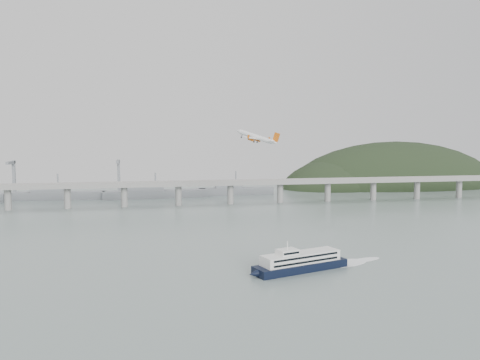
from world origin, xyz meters
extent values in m
plane|color=slate|center=(0.00, 0.00, 0.00)|extent=(900.00, 900.00, 0.00)
cube|color=gray|center=(0.00, 200.00, 20.00)|extent=(800.00, 22.00, 2.20)
cube|color=gray|center=(0.00, 189.50, 22.00)|extent=(800.00, 0.60, 1.80)
cube|color=gray|center=(0.00, 210.50, 22.00)|extent=(800.00, 0.60, 1.80)
cylinder|color=gray|center=(-180.00, 200.00, 9.50)|extent=(6.00, 6.00, 21.00)
cylinder|color=gray|center=(-130.00, 200.00, 9.50)|extent=(6.00, 6.00, 21.00)
cylinder|color=gray|center=(-80.00, 200.00, 9.50)|extent=(6.00, 6.00, 21.00)
cylinder|color=gray|center=(-30.00, 200.00, 9.50)|extent=(6.00, 6.00, 21.00)
cylinder|color=gray|center=(20.00, 200.00, 9.50)|extent=(6.00, 6.00, 21.00)
cylinder|color=gray|center=(70.00, 200.00, 9.50)|extent=(6.00, 6.00, 21.00)
cylinder|color=gray|center=(120.00, 200.00, 9.50)|extent=(6.00, 6.00, 21.00)
cylinder|color=gray|center=(170.00, 200.00, 9.50)|extent=(6.00, 6.00, 21.00)
cylinder|color=gray|center=(220.00, 200.00, 9.50)|extent=(6.00, 6.00, 21.00)
cylinder|color=gray|center=(270.00, 200.00, 9.50)|extent=(6.00, 6.00, 21.00)
ellipsoid|color=black|center=(270.00, 330.00, -18.00)|extent=(320.00, 150.00, 156.00)
ellipsoid|color=black|center=(175.00, 320.00, -12.00)|extent=(140.00, 110.00, 96.00)
ellipsoid|color=black|center=(360.00, 340.00, -25.00)|extent=(220.00, 140.00, 120.00)
cube|color=slate|center=(-150.00, 270.00, 4.00)|extent=(95.67, 20.15, 8.00)
cube|color=slate|center=(-159.50, 270.00, 12.00)|extent=(33.90, 15.02, 8.00)
cylinder|color=slate|center=(-150.00, 270.00, 20.00)|extent=(1.60, 1.60, 14.00)
cube|color=slate|center=(-50.00, 265.00, 4.00)|extent=(110.55, 21.43, 8.00)
cube|color=slate|center=(-61.00, 265.00, 12.00)|extent=(39.01, 16.73, 8.00)
cylinder|color=slate|center=(-50.00, 265.00, 20.00)|extent=(1.60, 1.60, 14.00)
cube|color=slate|center=(40.00, 275.00, 4.00)|extent=(85.00, 13.60, 8.00)
cube|color=slate|center=(31.50, 275.00, 12.00)|extent=(29.75, 11.90, 8.00)
cylinder|color=slate|center=(40.00, 275.00, 20.00)|extent=(1.60, 1.60, 14.00)
cube|color=slate|center=(-200.00, 300.00, 20.00)|extent=(3.00, 3.00, 40.00)
cube|color=slate|center=(-200.00, 290.00, 38.00)|extent=(3.00, 28.00, 3.00)
cube|color=slate|center=(-90.00, 300.00, 20.00)|extent=(3.00, 3.00, 40.00)
cube|color=slate|center=(-90.00, 290.00, 38.00)|extent=(3.00, 28.00, 3.00)
cube|color=black|center=(11.43, -34.06, 1.92)|extent=(49.31, 25.15, 3.84)
cone|color=black|center=(-13.37, -41.69, 1.92)|extent=(5.72, 5.09, 3.84)
cube|color=silver|center=(11.43, -34.06, 6.25)|extent=(41.40, 21.06, 4.80)
cube|color=black|center=(12.85, -38.70, 7.50)|extent=(34.94, 10.89, 0.96)
cube|color=black|center=(12.85, -38.70, 5.19)|extent=(34.94, 10.89, 0.96)
cube|color=black|center=(10.00, -29.42, 7.50)|extent=(34.94, 10.89, 0.96)
cube|color=black|center=(10.00, -29.42, 5.19)|extent=(34.94, 10.89, 0.96)
cube|color=silver|center=(4.08, -36.32, 9.90)|extent=(11.16, 9.26, 2.50)
cube|color=black|center=(5.08, -39.58, 9.90)|extent=(8.30, 2.65, 0.96)
cylinder|color=silver|center=(4.08, -36.32, 12.97)|extent=(0.60, 0.60, 3.84)
ellipsoid|color=white|center=(37.14, -26.14, 0.05)|extent=(30.52, 21.37, 0.19)
ellipsoid|color=white|center=(50.00, -22.19, 0.05)|extent=(21.87, 12.72, 0.19)
cylinder|color=white|center=(19.86, 94.14, 64.38)|extent=(21.68, 21.74, 11.14)
cone|color=white|center=(8.75, 104.17, 68.79)|extent=(5.86, 5.81, 4.52)
cone|color=white|center=(31.44, 83.72, 60.29)|extent=(6.60, 6.33, 4.80)
cube|color=white|center=(20.32, 93.66, 63.17)|extent=(25.39, 28.10, 3.37)
cube|color=white|center=(30.91, 84.25, 61.22)|extent=(9.99, 10.84, 1.70)
cube|color=#D05A0E|center=(32.40, 83.13, 64.02)|extent=(4.90, 4.03, 7.33)
cylinder|color=#D05A0E|center=(22.48, 98.84, 62.00)|extent=(4.83, 4.80, 3.34)
cylinder|color=black|center=(21.02, 100.15, 62.58)|extent=(2.22, 2.18, 2.25)
cube|color=white|center=(22.71, 98.69, 62.94)|extent=(2.18, 1.93, 1.82)
cylinder|color=#D05A0E|center=(15.41, 90.78, 62.54)|extent=(4.83, 4.80, 3.34)
cylinder|color=black|center=(13.95, 92.09, 63.12)|extent=(2.22, 2.18, 2.25)
cube|color=white|center=(15.65, 90.63, 63.47)|extent=(2.18, 1.93, 1.82)
cylinder|color=black|center=(21.56, 95.83, 61.36)|extent=(1.05, 0.84, 2.36)
cylinder|color=black|center=(21.30, 95.99, 60.33)|extent=(1.28, 1.14, 1.35)
cylinder|color=black|center=(18.22, 92.02, 61.61)|extent=(1.05, 0.84, 2.36)
cylinder|color=black|center=(17.96, 92.18, 60.58)|extent=(1.28, 1.14, 1.35)
cylinder|color=black|center=(10.86, 102.08, 65.07)|extent=(1.05, 0.84, 2.36)
cylinder|color=black|center=(10.60, 102.24, 64.04)|extent=(1.28, 1.14, 1.35)
cube|color=#D05A0E|center=(32.91, 104.69, 62.90)|extent=(1.81, 1.50, 2.69)
cube|color=#D05A0E|center=(11.08, 79.77, 64.57)|extent=(1.81, 1.50, 2.69)
camera|label=1|loc=(-60.52, -242.52, 62.26)|focal=35.00mm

